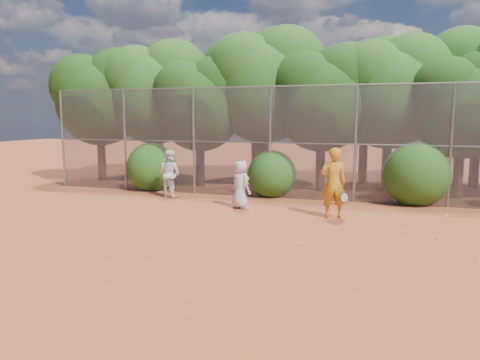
% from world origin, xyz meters
% --- Properties ---
extents(ground, '(80.00, 80.00, 0.00)m').
position_xyz_m(ground, '(0.00, 0.00, 0.00)').
color(ground, '#A04224').
rests_on(ground, ground).
extents(fence_back, '(20.05, 0.09, 4.03)m').
position_xyz_m(fence_back, '(-0.12, 6.00, 2.05)').
color(fence_back, gray).
rests_on(fence_back, ground).
extents(tree_0, '(4.38, 3.81, 6.00)m').
position_xyz_m(tree_0, '(-9.44, 8.04, 3.93)').
color(tree_0, black).
rests_on(tree_0, ground).
extents(tree_1, '(4.64, 4.03, 6.35)m').
position_xyz_m(tree_1, '(-6.94, 8.54, 4.16)').
color(tree_1, black).
rests_on(tree_1, ground).
extents(tree_2, '(3.99, 3.47, 5.47)m').
position_xyz_m(tree_2, '(-4.45, 7.83, 3.58)').
color(tree_2, black).
rests_on(tree_2, ground).
extents(tree_3, '(4.89, 4.26, 6.70)m').
position_xyz_m(tree_3, '(-1.94, 8.84, 4.40)').
color(tree_3, black).
rests_on(tree_3, ground).
extents(tree_4, '(4.19, 3.64, 5.73)m').
position_xyz_m(tree_4, '(0.55, 8.24, 3.76)').
color(tree_4, black).
rests_on(tree_4, ground).
extents(tree_5, '(4.51, 3.92, 6.17)m').
position_xyz_m(tree_5, '(3.06, 9.04, 4.05)').
color(tree_5, black).
rests_on(tree_5, ground).
extents(tree_6, '(3.86, 3.36, 5.29)m').
position_xyz_m(tree_6, '(5.55, 8.03, 3.47)').
color(tree_6, black).
rests_on(tree_6, ground).
extents(tree_9, '(4.83, 4.20, 6.62)m').
position_xyz_m(tree_9, '(-7.94, 10.84, 4.34)').
color(tree_9, black).
rests_on(tree_9, ground).
extents(tree_10, '(5.15, 4.48, 7.06)m').
position_xyz_m(tree_10, '(-2.93, 11.05, 4.63)').
color(tree_10, black).
rests_on(tree_10, ground).
extents(tree_11, '(4.64, 4.03, 6.35)m').
position_xyz_m(tree_11, '(2.06, 10.64, 4.16)').
color(tree_11, black).
rests_on(tree_11, ground).
extents(bush_0, '(2.00, 2.00, 2.00)m').
position_xyz_m(bush_0, '(-6.00, 6.30, 1.00)').
color(bush_0, '#1D4A12').
rests_on(bush_0, ground).
extents(bush_1, '(1.80, 1.80, 1.80)m').
position_xyz_m(bush_1, '(-1.00, 6.30, 0.90)').
color(bush_1, '#1D4A12').
rests_on(bush_1, ground).
extents(bush_2, '(2.20, 2.20, 2.20)m').
position_xyz_m(bush_2, '(4.00, 6.30, 1.10)').
color(bush_2, '#1D4A12').
rests_on(bush_2, ground).
extents(player_yellow, '(0.92, 0.70, 2.06)m').
position_xyz_m(player_yellow, '(1.61, 3.25, 1.03)').
color(player_yellow, '#C47E17').
rests_on(player_yellow, ground).
extents(player_teen, '(0.91, 0.84, 1.59)m').
position_xyz_m(player_teen, '(-1.39, 3.76, 0.79)').
color(player_teen, silver).
rests_on(player_teen, ground).
extents(player_white, '(1.00, 0.90, 1.74)m').
position_xyz_m(player_white, '(-4.53, 4.97, 0.87)').
color(player_white, white).
rests_on(player_white, ground).
extents(ball_0, '(0.07, 0.07, 0.07)m').
position_xyz_m(ball_0, '(3.62, 1.88, 0.03)').
color(ball_0, '#D5ED2B').
rests_on(ball_0, ground).
extents(ball_1, '(0.07, 0.07, 0.07)m').
position_xyz_m(ball_1, '(4.33, 1.62, 0.03)').
color(ball_1, '#D5ED2B').
rests_on(ball_1, ground).
extents(ball_2, '(0.07, 0.07, 0.07)m').
position_xyz_m(ball_2, '(1.25, 0.08, 0.03)').
color(ball_2, '#D5ED2B').
rests_on(ball_2, ground).
extents(ball_4, '(0.07, 0.07, 0.07)m').
position_xyz_m(ball_4, '(4.80, 4.35, 0.03)').
color(ball_4, '#D5ED2B').
rests_on(ball_4, ground).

